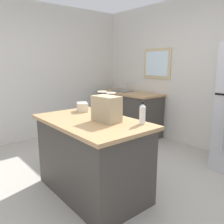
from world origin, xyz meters
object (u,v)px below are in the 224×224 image
object	(u,v)px
kitchen_island	(92,157)
small_box	(82,107)
shopping_bag	(107,109)
bottle	(142,114)

from	to	relation	value
kitchen_island	small_box	xyz separation A→B (m)	(-0.46, 0.17, 0.50)
shopping_bag	small_box	world-z (taller)	shopping_bag
bottle	kitchen_island	bearing A→B (deg)	-146.87
shopping_bag	small_box	bearing A→B (deg)	172.57
kitchen_island	small_box	bearing A→B (deg)	159.52
shopping_bag	small_box	xyz separation A→B (m)	(-0.62, 0.08, -0.09)
shopping_bag	bottle	world-z (taller)	shopping_bag
small_box	bottle	bearing A→B (deg)	8.61
shopping_bag	bottle	size ratio (longest dim) A/B	1.36
kitchen_island	shopping_bag	xyz separation A→B (m)	(0.16, 0.09, 0.59)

